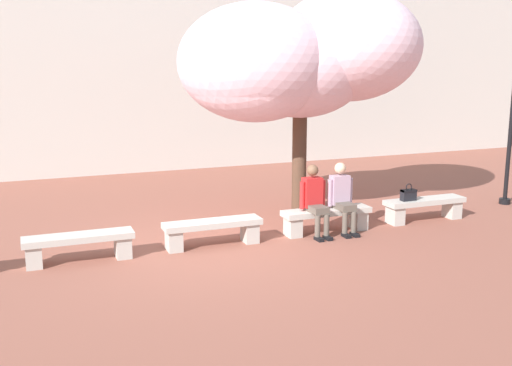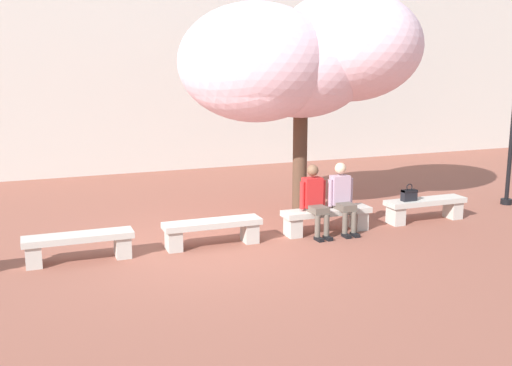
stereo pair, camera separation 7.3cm
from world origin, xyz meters
name	(u,v)px [view 1 (the left image)]	position (x,y,z in m)	size (l,w,h in m)	color
ground_plane	(213,246)	(0.00, 0.00, 0.00)	(100.00, 100.00, 0.00)	#8E5142
building_facade	(114,43)	(0.00, 9.44, 3.66)	(28.00, 4.00, 7.33)	beige
stone_bench_near_west	(79,244)	(-2.21, 0.00, 0.30)	(1.71, 0.45, 0.45)	#BCB7AD
stone_bench_center	(213,229)	(0.00, 0.00, 0.30)	(1.71, 0.45, 0.45)	#BCB7AD
stone_bench_near_east	(326,217)	(2.21, 0.00, 0.30)	(1.71, 0.45, 0.45)	#BCB7AD
stone_bench_east_end	(424,206)	(4.42, 0.00, 0.30)	(1.71, 0.45, 0.45)	#BCB7AD
person_seated_left	(314,198)	(1.92, -0.05, 0.70)	(0.51, 0.68, 1.29)	black
person_seated_right	(342,195)	(2.49, -0.05, 0.70)	(0.51, 0.69, 1.29)	black
handbag	(408,194)	(4.01, -0.01, 0.58)	(0.30, 0.15, 0.34)	black
cherry_tree_main	(303,57)	(2.37, 1.38, 3.19)	(4.97, 2.97, 4.53)	#513828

